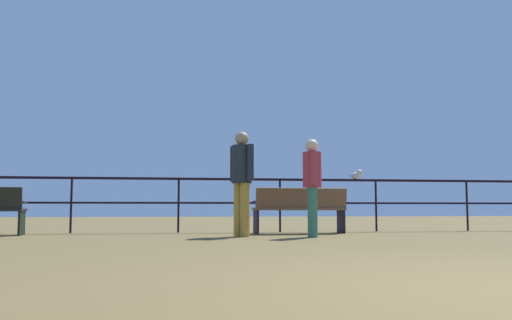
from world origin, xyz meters
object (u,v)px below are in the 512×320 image
(person_by_bench, at_px, (242,176))
(seagull_on_rail, at_px, (356,175))
(bench_near_left, at_px, (300,207))
(person_at_railing, at_px, (312,181))

(person_by_bench, distance_m, seagull_on_rail, 3.21)
(bench_near_left, bearing_deg, person_by_bench, -143.24)
(bench_near_left, xyz_separation_m, seagull_on_rail, (1.43, 0.82, 0.68))
(person_by_bench, relative_size, person_at_railing, 1.09)
(bench_near_left, bearing_deg, seagull_on_rail, 29.87)
(person_by_bench, xyz_separation_m, person_at_railing, (1.17, -0.37, -0.09))
(person_by_bench, height_order, person_at_railing, person_by_bench)
(bench_near_left, relative_size, person_by_bench, 1.00)
(person_by_bench, height_order, seagull_on_rail, person_by_bench)
(seagull_on_rail, bearing_deg, person_at_railing, -125.54)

